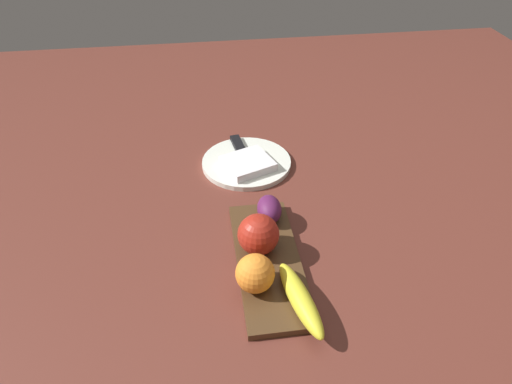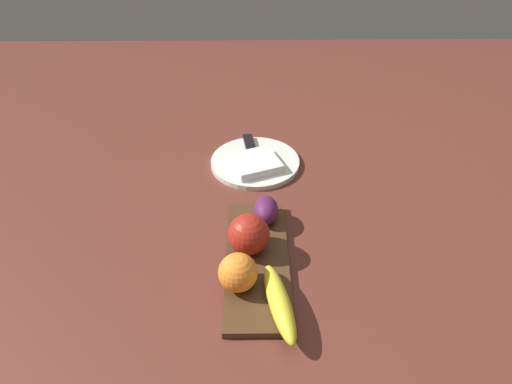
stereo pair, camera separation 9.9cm
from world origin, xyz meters
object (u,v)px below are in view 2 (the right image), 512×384
object	(u,v)px
folded_napkin	(255,163)
knife	(251,148)
dinner_plate	(255,162)
banana	(279,302)
apple	(249,234)
fruit_tray	(257,262)
orange_near_apple	(238,273)
grape_bunch	(266,210)

from	to	relation	value
folded_napkin	knife	distance (m)	0.08
knife	dinner_plate	bearing A→B (deg)	4.47
banana	apple	bearing A→B (deg)	8.13
fruit_tray	orange_near_apple	bearing A→B (deg)	-27.67
apple	folded_napkin	bearing A→B (deg)	176.88
grape_bunch	knife	distance (m)	0.27
apple	banana	size ratio (longest dim) A/B	0.47
folded_napkin	grape_bunch	bearing A→B (deg)	5.86
folded_napkin	fruit_tray	bearing A→B (deg)	0.00
apple	knife	bearing A→B (deg)	179.23
apple	knife	xyz separation A→B (m)	(-0.36, 0.00, -0.04)
apple	grape_bunch	xyz separation A→B (m)	(-0.09, 0.04, -0.02)
fruit_tray	knife	size ratio (longest dim) A/B	1.82
fruit_tray	knife	bearing A→B (deg)	-178.42
apple	dinner_plate	distance (m)	0.32
apple	orange_near_apple	bearing A→B (deg)	-11.27
apple	banana	distance (m)	0.15
dinner_plate	folded_napkin	world-z (taller)	folded_napkin
orange_near_apple	folded_napkin	xyz separation A→B (m)	(-0.38, 0.03, -0.03)
fruit_tray	knife	distance (m)	0.39
dinner_plate	knife	distance (m)	0.05
grape_bunch	orange_near_apple	bearing A→B (deg)	-16.68
fruit_tray	apple	xyz separation A→B (m)	(-0.03, -0.02, 0.05)
banana	grape_bunch	bearing A→B (deg)	-7.60
fruit_tray	orange_near_apple	size ratio (longest dim) A/B	4.70
apple	banana	world-z (taller)	apple
orange_near_apple	folded_napkin	distance (m)	0.38
orange_near_apple	knife	distance (m)	0.45
dinner_plate	banana	bearing A→B (deg)	4.43
banana	dinner_plate	distance (m)	0.46
orange_near_apple	knife	bearing A→B (deg)	177.07
banana	knife	distance (m)	0.51
apple	folded_napkin	size ratio (longest dim) A/B	0.73
grape_bunch	knife	xyz separation A→B (m)	(-0.27, -0.03, -0.02)
folded_napkin	banana	bearing A→B (deg)	4.72
orange_near_apple	grape_bunch	distance (m)	0.19
grape_bunch	folded_napkin	xyz separation A→B (m)	(-0.20, -0.02, -0.02)
dinner_plate	orange_near_apple	bearing A→B (deg)	-4.78
grape_bunch	knife	bearing A→B (deg)	-173.50
banana	orange_near_apple	distance (m)	0.09
banana	grape_bunch	world-z (taller)	grape_bunch
apple	dinner_plate	bearing A→B (deg)	177.16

